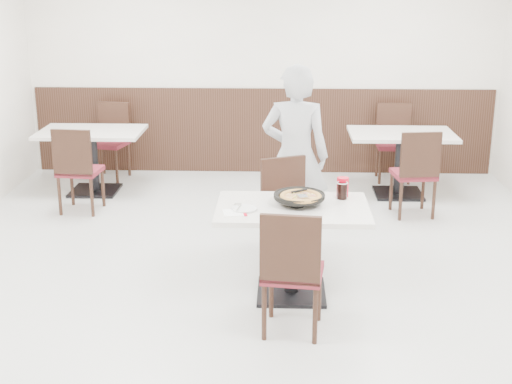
{
  "coord_description": "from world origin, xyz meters",
  "views": [
    {
      "loc": [
        0.25,
        -5.6,
        2.5
      ],
      "look_at": [
        0.05,
        -0.3,
        0.87
      ],
      "focal_mm": 50.0,
      "sensor_mm": 36.0,
      "label": 1
    }
  ],
  "objects_px": {
    "main_table": "(292,251)",
    "cola_glass": "(342,191)",
    "chair_far": "(291,215)",
    "bg_table_right": "(400,164)",
    "diner_person": "(295,156)",
    "bg_chair_right_near": "(414,172)",
    "bg_chair_left_far": "(109,142)",
    "bg_table_left": "(93,161)",
    "chair_near": "(293,270)",
    "pizza": "(301,199)",
    "side_plate": "(244,209)",
    "bg_chair_left_near": "(80,169)",
    "red_cup": "(343,187)",
    "bg_chair_right_far": "(394,144)",
    "pizza_pan": "(299,199)"
  },
  "relations": [
    {
      "from": "red_cup",
      "to": "bg_chair_right_near",
      "type": "xyz_separation_m",
      "value": [
        0.91,
        1.78,
        -0.35
      ]
    },
    {
      "from": "main_table",
      "to": "diner_person",
      "type": "distance_m",
      "value": 1.26
    },
    {
      "from": "pizza",
      "to": "diner_person",
      "type": "relative_size",
      "value": 0.16
    },
    {
      "from": "side_plate",
      "to": "bg_chair_right_near",
      "type": "relative_size",
      "value": 0.21
    },
    {
      "from": "diner_person",
      "to": "bg_table_left",
      "type": "bearing_deg",
      "value": -28.18
    },
    {
      "from": "chair_near",
      "to": "bg_table_left",
      "type": "bearing_deg",
      "value": 131.58
    },
    {
      "from": "main_table",
      "to": "bg_table_right",
      "type": "distance_m",
      "value": 3.06
    },
    {
      "from": "cola_glass",
      "to": "bg_chair_left_far",
      "type": "relative_size",
      "value": 0.14
    },
    {
      "from": "bg_chair_left_far",
      "to": "bg_chair_right_near",
      "type": "distance_m",
      "value": 3.82
    },
    {
      "from": "bg_chair_left_far",
      "to": "bg_table_right",
      "type": "relative_size",
      "value": 0.79
    },
    {
      "from": "pizza_pan",
      "to": "cola_glass",
      "type": "height_order",
      "value": "cola_glass"
    },
    {
      "from": "pizza",
      "to": "diner_person",
      "type": "bearing_deg",
      "value": 91.27
    },
    {
      "from": "chair_far",
      "to": "cola_glass",
      "type": "distance_m",
      "value": 0.66
    },
    {
      "from": "bg_chair_left_far",
      "to": "bg_chair_right_far",
      "type": "distance_m",
      "value": 3.58
    },
    {
      "from": "chair_far",
      "to": "chair_near",
      "type": "bearing_deg",
      "value": 66.91
    },
    {
      "from": "bg_table_left",
      "to": "bg_chair_right_near",
      "type": "height_order",
      "value": "bg_chair_right_near"
    },
    {
      "from": "main_table",
      "to": "cola_glass",
      "type": "distance_m",
      "value": 0.63
    },
    {
      "from": "diner_person",
      "to": "bg_chair_left_far",
      "type": "xyz_separation_m",
      "value": [
        -2.31,
        2.2,
        -0.39
      ]
    },
    {
      "from": "main_table",
      "to": "diner_person",
      "type": "bearing_deg",
      "value": 88.16
    },
    {
      "from": "chair_far",
      "to": "bg_table_right",
      "type": "bearing_deg",
      "value": -143.87
    },
    {
      "from": "bg_chair_left_near",
      "to": "bg_chair_right_near",
      "type": "relative_size",
      "value": 1.0
    },
    {
      "from": "bg_table_left",
      "to": "side_plate",
      "type": "bearing_deg",
      "value": -55.73
    },
    {
      "from": "bg_chair_left_far",
      "to": "bg_table_right",
      "type": "height_order",
      "value": "bg_chair_left_far"
    },
    {
      "from": "chair_far",
      "to": "bg_chair_left_far",
      "type": "xyz_separation_m",
      "value": [
        -2.27,
        2.75,
        0.0
      ]
    },
    {
      "from": "pizza_pan",
      "to": "bg_chair_left_far",
      "type": "xyz_separation_m",
      "value": [
        -2.32,
        3.3,
        -0.32
      ]
    },
    {
      "from": "pizza",
      "to": "bg_chair_left_far",
      "type": "distance_m",
      "value": 4.09
    },
    {
      "from": "main_table",
      "to": "bg_chair_right_near",
      "type": "relative_size",
      "value": 1.26
    },
    {
      "from": "red_cup",
      "to": "bg_table_left",
      "type": "distance_m",
      "value": 3.72
    },
    {
      "from": "bg_chair_left_near",
      "to": "main_table",
      "type": "bearing_deg",
      "value": -36.9
    },
    {
      "from": "main_table",
      "to": "bg_chair_right_far",
      "type": "height_order",
      "value": "bg_chair_right_far"
    },
    {
      "from": "side_plate",
      "to": "red_cup",
      "type": "height_order",
      "value": "red_cup"
    },
    {
      "from": "pizza_pan",
      "to": "side_plate",
      "type": "distance_m",
      "value": 0.45
    },
    {
      "from": "bg_table_left",
      "to": "bg_chair_left_far",
      "type": "height_order",
      "value": "bg_chair_left_far"
    },
    {
      "from": "pizza_pan",
      "to": "bg_chair_right_near",
      "type": "height_order",
      "value": "bg_chair_right_near"
    },
    {
      "from": "bg_table_right",
      "to": "bg_chair_right_near",
      "type": "distance_m",
      "value": 0.73
    },
    {
      "from": "pizza",
      "to": "side_plate",
      "type": "xyz_separation_m",
      "value": [
        -0.44,
        -0.11,
        -0.05
      ]
    },
    {
      "from": "bg_chair_left_near",
      "to": "bg_chair_left_far",
      "type": "relative_size",
      "value": 1.0
    },
    {
      "from": "cola_glass",
      "to": "bg_table_left",
      "type": "relative_size",
      "value": 0.11
    },
    {
      "from": "pizza",
      "to": "side_plate",
      "type": "bearing_deg",
      "value": -166.0
    },
    {
      "from": "main_table",
      "to": "bg_chair_right_near",
      "type": "height_order",
      "value": "bg_chair_right_near"
    },
    {
      "from": "main_table",
      "to": "bg_chair_right_near",
      "type": "bearing_deg",
      "value": 57.34
    },
    {
      "from": "pizza",
      "to": "bg_chair_right_near",
      "type": "relative_size",
      "value": 0.3
    },
    {
      "from": "cola_glass",
      "to": "diner_person",
      "type": "relative_size",
      "value": 0.08
    },
    {
      "from": "bg_chair_right_near",
      "to": "chair_near",
      "type": "bearing_deg",
      "value": -123.87
    },
    {
      "from": "bg_chair_right_far",
      "to": "bg_table_right",
      "type": "bearing_deg",
      "value": 89.43
    },
    {
      "from": "chair_near",
      "to": "diner_person",
      "type": "height_order",
      "value": "diner_person"
    },
    {
      "from": "red_cup",
      "to": "bg_chair_right_far",
      "type": "relative_size",
      "value": 0.17
    },
    {
      "from": "main_table",
      "to": "bg_table_right",
      "type": "height_order",
      "value": "same"
    },
    {
      "from": "diner_person",
      "to": "bg_chair_right_near",
      "type": "relative_size",
      "value": 1.82
    },
    {
      "from": "main_table",
      "to": "side_plate",
      "type": "bearing_deg",
      "value": -165.71
    }
  ]
}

